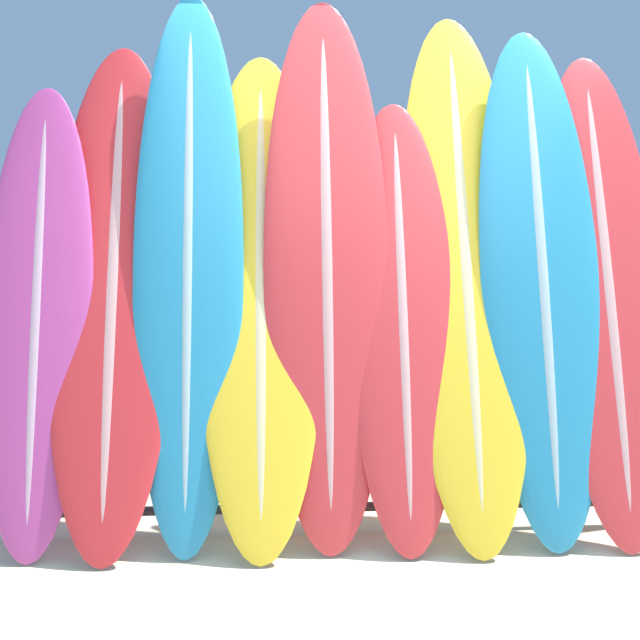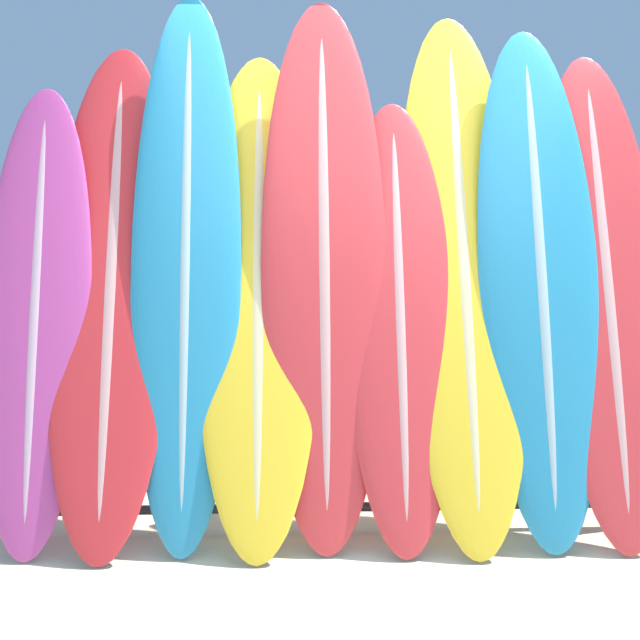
% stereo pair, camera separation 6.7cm
% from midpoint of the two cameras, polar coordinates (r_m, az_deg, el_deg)
% --- Properties ---
extents(ground_plane, '(160.00, 160.00, 0.00)m').
position_cam_midpoint_polar(ground_plane, '(3.41, 6.19, -17.88)').
color(ground_plane, beige).
extents(ocean_water, '(120.00, 60.00, 0.01)m').
position_cam_midpoint_polar(ocean_water, '(43.19, -2.43, 5.93)').
color(ocean_water, teal).
rests_on(ocean_water, ground_plane).
extents(surfboard_rack, '(2.97, 0.04, 0.88)m').
position_cam_midpoint_polar(surfboard_rack, '(3.52, 0.16, -8.64)').
color(surfboard_rack, '#28282D').
rests_on(surfboard_rack, ground_plane).
extents(surfboard_slot_0, '(0.49, 0.69, 2.09)m').
position_cam_midpoint_polar(surfboard_slot_0, '(3.60, -21.22, 0.42)').
color(surfboard_slot_0, '#B23D8E').
rests_on(surfboard_slot_0, ground_plane).
extents(surfboard_slot_1, '(0.58, 0.92, 2.31)m').
position_cam_midpoint_polar(surfboard_slot_1, '(3.55, -15.99, 2.37)').
color(surfboard_slot_1, red).
rests_on(surfboard_slot_1, ground_plane).
extents(surfboard_slot_2, '(0.50, 0.83, 2.55)m').
position_cam_midpoint_polar(surfboard_slot_2, '(3.49, -10.53, 4.42)').
color(surfboard_slot_2, teal).
rests_on(surfboard_slot_2, ground_plane).
extents(surfboard_slot_3, '(0.58, 0.95, 2.28)m').
position_cam_midpoint_polar(surfboard_slot_3, '(3.47, -5.08, 2.23)').
color(surfboard_slot_3, yellow).
rests_on(surfboard_slot_3, ground_plane).
extents(surfboard_slot_4, '(0.58, 0.81, 2.53)m').
position_cam_midpoint_polar(surfboard_slot_4, '(3.46, -0.05, 4.29)').
color(surfboard_slot_4, red).
rests_on(surfboard_slot_4, ground_plane).
extents(surfboard_slot_5, '(0.51, 0.78, 2.04)m').
position_cam_midpoint_polar(surfboard_slot_5, '(3.46, 5.71, 0.18)').
color(surfboard_slot_5, red).
rests_on(surfboard_slot_5, ground_plane).
extents(surfboard_slot_6, '(0.60, 1.04, 2.50)m').
position_cam_midpoint_polar(surfboard_slot_6, '(3.60, 10.43, 4.08)').
color(surfboard_slot_6, yellow).
rests_on(surfboard_slot_6, ground_plane).
extents(surfboard_slot_7, '(0.57, 0.85, 2.40)m').
position_cam_midpoint_polar(surfboard_slot_7, '(3.64, 15.92, 3.19)').
color(surfboard_slot_7, teal).
rests_on(surfboard_slot_7, ground_plane).
extents(surfboard_slot_8, '(0.57, 0.88, 2.29)m').
position_cam_midpoint_polar(surfboard_slot_8, '(3.77, 20.51, 2.26)').
color(surfboard_slot_8, red).
rests_on(surfboard_slot_8, ground_plane).
extents(person_near_water, '(0.22, 0.27, 1.61)m').
position_cam_midpoint_polar(person_near_water, '(5.73, -6.64, 1.82)').
color(person_near_water, tan).
rests_on(person_near_water, ground_plane).
extents(person_mid_beach, '(0.27, 0.21, 1.60)m').
position_cam_midpoint_polar(person_mid_beach, '(8.45, 0.98, 3.78)').
color(person_mid_beach, '#A87A5B').
rests_on(person_mid_beach, ground_plane).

